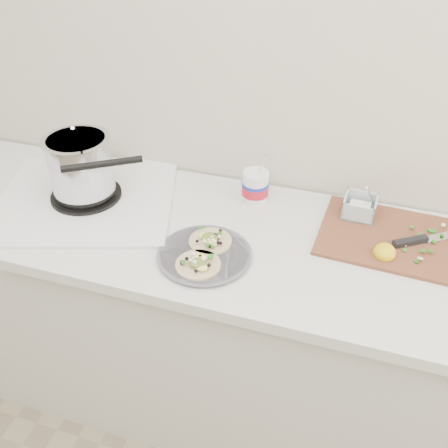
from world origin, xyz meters
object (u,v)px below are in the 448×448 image
(tub, at_px, (256,184))
(cutboard, at_px, (396,233))
(taco_plate, at_px, (204,252))
(stove, at_px, (83,177))

(tub, distance_m, cutboard, 0.48)
(tub, xyz_separation_m, cutboard, (0.48, -0.08, -0.05))
(taco_plate, bearing_deg, tub, 78.97)
(tub, bearing_deg, stove, -162.38)
(tub, relative_size, cutboard, 0.42)
(stove, distance_m, tub, 0.59)
(stove, relative_size, tub, 3.51)
(tub, bearing_deg, taco_plate, -101.03)
(taco_plate, height_order, tub, tub)
(taco_plate, xyz_separation_m, cutboard, (0.54, 0.27, 0.00))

